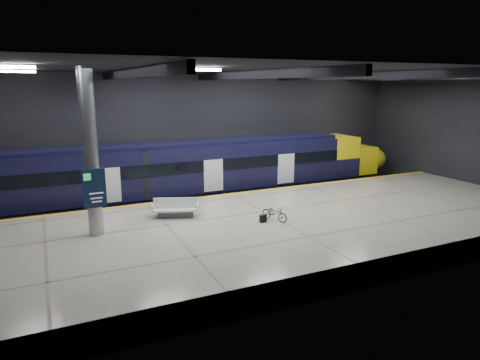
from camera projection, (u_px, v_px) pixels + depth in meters
ground at (255, 226)px, 22.48m from camera, size 30.00×30.00×0.00m
room_shell at (255, 117)px, 21.22m from camera, size 30.10×16.10×8.05m
platform at (279, 231)px, 20.15m from camera, size 30.00×11.00×1.10m
safety_strip at (233, 194)px, 24.67m from camera, size 30.00×0.40×0.01m
rails at (216, 200)px, 27.32m from camera, size 30.00×1.52×0.16m
train at (187, 172)px, 26.10m from camera, size 29.40×2.84×3.79m
bench at (176, 210)px, 20.36m from camera, size 2.32×1.58×0.95m
bicycle at (275, 213)px, 19.80m from camera, size 1.01×1.47×0.73m
pannier_bag at (263, 219)px, 19.59m from camera, size 0.31×0.20×0.35m
info_column at (91, 156)px, 17.29m from camera, size 0.90×0.78×6.90m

